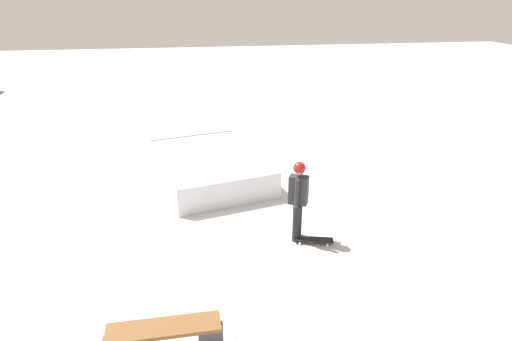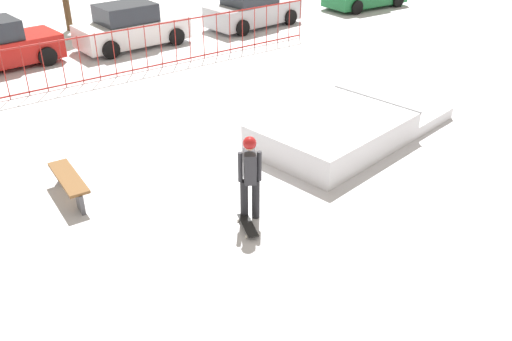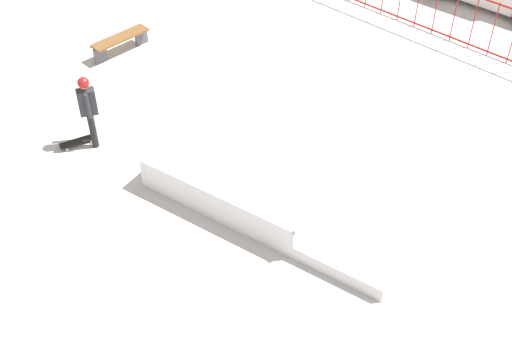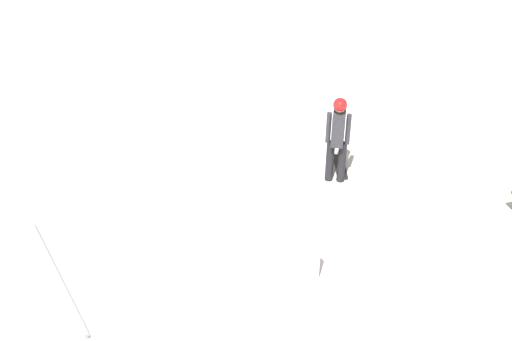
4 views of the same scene
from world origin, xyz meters
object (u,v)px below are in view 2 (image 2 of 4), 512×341
Objects in this scene: skate_ramp at (344,128)px; parked_car_white at (131,27)px; skater at (250,172)px; parked_car_silver at (252,9)px; skateboard at (248,225)px; park_bench at (69,181)px.

parked_car_white is at bearing 84.82° from skate_ramp.
skater is (-3.78, -1.73, 0.69)m from skate_ramp.
parked_car_silver reaches higher than skate_ramp.
skateboard is 12.76m from parked_car_white.
skater reaches higher than skateboard.
skate_ramp is 6.56m from park_bench.
parked_car_white is at bearing 3.48° from skateboard.
skateboard is (-0.23, -0.30, -0.93)m from skater.
skater reaches higher than park_bench.
skater is at bearing -168.85° from skate_ramp.
skater is 12.41m from parked_car_white.
skateboard is 0.19× the size of parked_car_silver.
skater is 0.40× the size of parked_car_white.
skateboard is at bearing -166.59° from skate_ramp.
park_bench is 10.82m from parked_car_white.
skate_ramp is 4.22m from skater.
parked_car_white is at bearing 62.51° from park_bench.
skate_ramp is 4.50m from skateboard.
skate_ramp is 1.35× the size of parked_car_silver.
park_bench is 0.38× the size of parked_car_silver.
skate_ramp is at bearing -88.93° from parked_car_white.
parked_car_silver reaches higher than park_bench.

